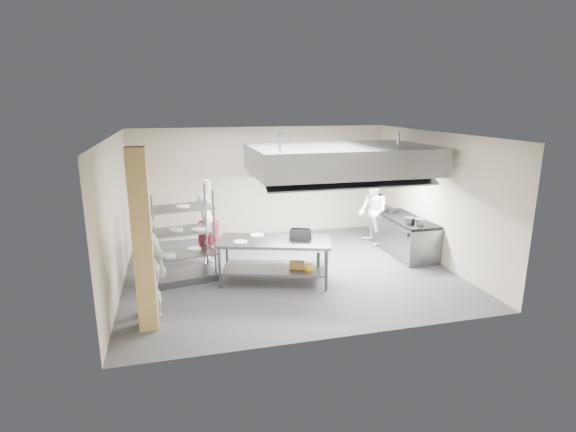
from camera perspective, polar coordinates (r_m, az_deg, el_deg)
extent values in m
plane|color=#3D3D3F|center=(10.05, 0.13, -7.00)|extent=(7.00, 7.00, 0.00)
plane|color=silver|center=(9.39, 0.14, 10.32)|extent=(7.00, 7.00, 0.00)
plane|color=#BDAD96|center=(12.48, -3.34, 4.36)|extent=(7.00, 0.00, 7.00)
plane|color=#BDAD96|center=(9.39, -21.02, 0.07)|extent=(0.00, 6.00, 6.00)
plane|color=#BDAD96|center=(11.00, 18.09, 2.31)|extent=(0.00, 6.00, 6.00)
cube|color=tan|center=(7.50, -17.99, -3.11)|extent=(0.30, 0.30, 3.00)
cube|color=gray|center=(10.22, 6.69, 7.17)|extent=(4.00, 2.50, 0.60)
cube|color=white|center=(9.98, 1.79, 5.23)|extent=(1.60, 0.12, 0.04)
cube|color=white|center=(10.62, 11.20, 5.52)|extent=(1.60, 0.12, 0.04)
cube|color=gray|center=(12.79, 4.77, 4.58)|extent=(1.50, 0.28, 0.04)
cube|color=gray|center=(9.20, -1.75, -3.24)|extent=(2.48, 1.61, 0.06)
cube|color=slate|center=(9.39, -1.72, -6.61)|extent=(2.27, 1.46, 0.04)
cube|color=gray|center=(11.46, 14.57, -2.54)|extent=(0.80, 2.00, 0.84)
cube|color=black|center=(11.35, 14.71, -0.37)|extent=(0.78, 1.96, 0.06)
imported|color=silver|center=(10.34, -10.18, -1.64)|extent=(0.56, 0.71, 1.70)
imported|color=silver|center=(11.87, 10.70, 0.57)|extent=(0.67, 0.86, 1.77)
imported|color=silver|center=(8.12, -17.39, -5.99)|extent=(0.93, 1.17, 1.86)
cube|color=slate|center=(9.34, 1.66, -2.07)|extent=(0.55, 0.49, 0.22)
cube|color=#99693D|center=(9.31, 1.15, -6.23)|extent=(0.36, 0.29, 0.14)
cylinder|color=gray|center=(10.75, 15.09, -0.59)|extent=(0.23, 0.23, 0.16)
cylinder|color=white|center=(9.62, -13.19, -4.46)|extent=(0.28, 0.28, 0.05)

